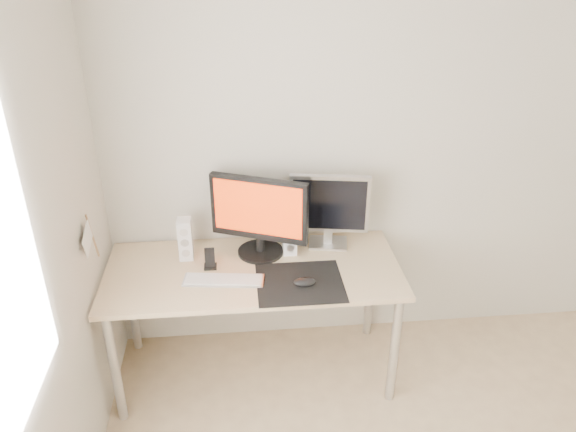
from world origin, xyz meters
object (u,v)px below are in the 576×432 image
second_monitor (329,207)px  speaker_right (290,234)px  mouse (304,282)px  keyboard (224,280)px  speaker_left (185,239)px  phone_dock (210,262)px  desk (254,280)px  main_monitor (259,214)px

second_monitor → speaker_right: bearing=-163.3°
mouse → keyboard: 0.42m
second_monitor → speaker_left: bearing=-175.1°
speaker_right → phone_dock: bearing=-165.1°
mouse → desk: bearing=143.2°
speaker_left → main_monitor: bearing=0.4°
main_monitor → keyboard: 0.41m
mouse → speaker_right: (-0.04, 0.34, 0.10)m
main_monitor → speaker_left: bearing=-179.6°
desk → second_monitor: (0.45, 0.22, 0.32)m
keyboard → speaker_right: bearing=34.3°
keyboard → desk: bearing=34.0°
main_monitor → speaker_left: (-0.41, -0.00, -0.13)m
mouse → phone_dock: size_ratio=0.97×
phone_dock → main_monitor: bearing=23.6°
mouse → desk: size_ratio=0.07×
desk → speaker_right: bearing=34.6°
speaker_right → phone_dock: (-0.44, -0.12, -0.08)m
desk → speaker_left: 0.44m
speaker_left → speaker_right: bearing=0.0°
desk → main_monitor: bearing=72.9°
second_monitor → speaker_right: size_ratio=1.88×
second_monitor → phone_dock: second_monitor is taller
speaker_left → speaker_right: (0.58, 0.00, 0.00)m
mouse → speaker_right: size_ratio=0.49×
mouse → speaker_left: 0.71m
speaker_left → mouse: bearing=-28.7°
mouse → desk: mouse is taller
mouse → keyboard: bearing=168.5°
mouse → keyboard: mouse is taller
main_monitor → speaker_right: (0.17, -0.00, -0.13)m
second_monitor → speaker_left: second_monitor is taller
desk → keyboard: bearing=-146.0°
phone_dock → speaker_left: bearing=138.5°
speaker_left → phone_dock: 0.20m
phone_dock → desk: bearing=-7.3°
phone_dock → keyboard: bearing=-62.5°
desk → mouse: bearing=-36.8°
second_monitor → phone_dock: 0.73m
keyboard → phone_dock: bearing=117.5°
second_monitor → main_monitor: bearing=-170.5°
main_monitor → second_monitor: 0.40m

